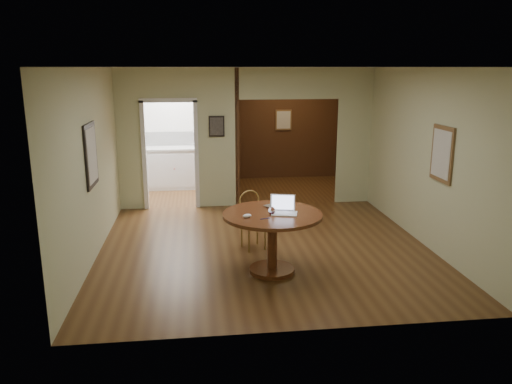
{
  "coord_description": "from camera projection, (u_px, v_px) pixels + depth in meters",
  "views": [
    {
      "loc": [
        -1.01,
        -7.16,
        2.69
      ],
      "look_at": [
        -0.16,
        -0.2,
        0.95
      ],
      "focal_mm": 35.0,
      "sensor_mm": 36.0,
      "label": 1
    }
  ],
  "objects": [
    {
      "name": "grocery_bag",
      "position": [
        216.0,
        140.0,
        11.38
      ],
      "size": [
        0.29,
        0.25,
        0.28
      ],
      "primitive_type": "ellipsoid",
      "rotation": [
        0.0,
        0.0,
        -0.04
      ],
      "color": "beige",
      "rests_on": "kitchen_cabinet"
    },
    {
      "name": "mouse",
      "position": [
        247.0,
        216.0,
        6.38
      ],
      "size": [
        0.14,
        0.11,
        0.05
      ],
      "primitive_type": "ellipsoid",
      "rotation": [
        0.0,
        0.0,
        0.36
      ],
      "color": "white",
      "rests_on": "dining_table"
    },
    {
      "name": "wine_glass",
      "position": [
        272.0,
        211.0,
        6.51
      ],
      "size": [
        0.09,
        0.09,
        0.11
      ],
      "primitive_type": null,
      "color": "white",
      "rests_on": "dining_table"
    },
    {
      "name": "floor",
      "position": [
        265.0,
        248.0,
        7.66
      ],
      "size": [
        5.0,
        5.0,
        0.0
      ],
      "primitive_type": "plane",
      "color": "#4B2D15",
      "rests_on": "ground"
    },
    {
      "name": "dining_table",
      "position": [
        272.0,
        229.0,
        6.64
      ],
      "size": [
        1.32,
        1.32,
        0.83
      ],
      "rotation": [
        0.0,
        0.0,
        0.16
      ],
      "color": "#5E3317",
      "rests_on": "ground"
    },
    {
      "name": "closed_laptop",
      "position": [
        276.0,
        206.0,
        6.89
      ],
      "size": [
        0.35,
        0.31,
        0.02
      ],
      "primitive_type": "imported",
      "rotation": [
        0.0,
        0.0,
        0.51
      ],
      "color": "#AFAFB4",
      "rests_on": "dining_table"
    },
    {
      "name": "chair",
      "position": [
        252.0,
        216.0,
        7.59
      ],
      "size": [
        0.48,
        0.48,
        0.89
      ],
      "rotation": [
        0.0,
        0.0,
        0.32
      ],
      "color": "olive",
      "rests_on": "ground"
    },
    {
      "name": "pen",
      "position": [
        265.0,
        219.0,
        6.33
      ],
      "size": [
        0.13,
        0.05,
        0.01
      ],
      "primitive_type": "cylinder",
      "rotation": [
        0.0,
        1.57,
        0.36
      ],
      "color": "#0C1556",
      "rests_on": "dining_table"
    },
    {
      "name": "room_shell",
      "position": [
        222.0,
        138.0,
        10.28
      ],
      "size": [
        5.2,
        7.5,
        5.0
      ],
      "color": "silver",
      "rests_on": "ground"
    },
    {
      "name": "open_laptop",
      "position": [
        284.0,
        208.0,
        6.58
      ],
      "size": [
        0.38,
        0.36,
        0.23
      ],
      "rotation": [
        0.0,
        0.0,
        -0.25
      ],
      "color": "white",
      "rests_on": "dining_table"
    },
    {
      "name": "kitchen_cabinet",
      "position": [
        181.0,
        167.0,
        11.43
      ],
      "size": [
        2.06,
        0.6,
        0.94
      ],
      "color": "white",
      "rests_on": "ground"
    }
  ]
}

